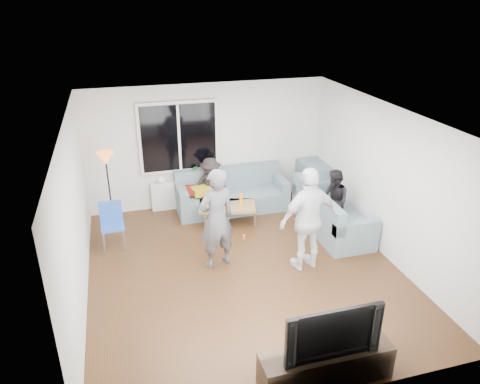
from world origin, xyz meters
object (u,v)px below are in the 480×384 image
object	(u,v)px
player_right	(309,220)
spectator_back	(211,185)
sofa_back_section	(232,191)
spectator_right	(334,201)
sofa_right_section	(332,210)
side_chair	(113,227)
television	(329,328)
player_left	(217,219)
coffee_table	(227,214)
floor_lamp	(110,192)
tv_console	(326,365)

from	to	relation	value
player_right	spectator_back	world-z (taller)	player_right
sofa_back_section	spectator_right	xyz separation A→B (m)	(1.62, -1.41, 0.19)
sofa_right_section	side_chair	xyz separation A→B (m)	(-4.07, 0.41, 0.01)
side_chair	television	xyz separation A→B (m)	(2.33, -3.79, 0.34)
player_left	sofa_right_section	bearing A→B (deg)	177.80
sofa_back_section	television	world-z (taller)	television
coffee_table	floor_lamp	distance (m)	2.30
side_chair	spectator_right	size ratio (longest dim) A/B	0.70
player_right	side_chair	bearing A→B (deg)	-33.70
player_left	television	world-z (taller)	player_left
sofa_right_section	tv_console	xyz separation A→B (m)	(-1.74, -3.38, -0.20)
floor_lamp	player_right	world-z (taller)	player_right
sofa_back_section	spectator_right	size ratio (longest dim) A/B	1.87
sofa_back_section	tv_console	distance (m)	4.78
tv_console	side_chair	bearing A→B (deg)	121.58
sofa_right_section	spectator_back	bearing A→B (deg)	55.62
coffee_table	floor_lamp	xyz separation A→B (m)	(-2.19, 0.38, 0.58)
player_left	player_right	world-z (taller)	player_right
sofa_right_section	player_right	world-z (taller)	player_right
coffee_table	sofa_right_section	bearing A→B (deg)	-23.24
sofa_right_section	player_left	xyz separation A→B (m)	(-2.41, -0.60, 0.44)
floor_lamp	television	distance (m)	5.13
spectator_back	coffee_table	bearing A→B (deg)	-53.25
side_chair	television	bearing A→B (deg)	-60.93
player_right	player_left	bearing A→B (deg)	-26.12
coffee_table	sofa_back_section	bearing A→B (deg)	66.33
floor_lamp	player_right	xyz separation A→B (m)	(3.08, -2.25, 0.11)
sofa_right_section	floor_lamp	distance (m)	4.25
sofa_right_section	spectator_back	size ratio (longest dim) A/B	1.69
sofa_back_section	floor_lamp	distance (m)	2.48
player_left	floor_lamp	bearing A→B (deg)	-63.30
spectator_right	spectator_back	world-z (taller)	spectator_right
player_right	television	xyz separation A→B (m)	(-0.75, -2.32, -0.11)
coffee_table	floor_lamp	size ratio (longest dim) A/B	0.71
sofa_back_section	television	bearing A→B (deg)	-91.37
sofa_back_section	player_left	bearing A→B (deg)	-111.49
sofa_back_section	side_chair	xyz separation A→B (m)	(-2.45, -0.98, 0.01)
tv_console	television	bearing A→B (deg)	0.00
spectator_right	spectator_back	xyz separation A→B (m)	(-2.07, 1.44, -0.02)
floor_lamp	player_left	world-z (taller)	player_left
spectator_right	player_right	bearing A→B (deg)	-44.24
spectator_back	player_right	bearing A→B (deg)	-47.15
coffee_table	tv_console	distance (m)	4.19
sofa_right_section	spectator_right	xyz separation A→B (m)	(0.00, -0.03, 0.19)
player_left	spectator_back	world-z (taller)	player_left
coffee_table	tv_console	xyz separation A→B (m)	(0.14, -4.19, 0.02)
spectator_right	sofa_back_section	bearing A→B (deg)	-131.77
sofa_back_section	spectator_right	world-z (taller)	spectator_right
sofa_right_section	sofa_back_section	bearing A→B (deg)	49.50
player_right	sofa_back_section	bearing A→B (deg)	-83.55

